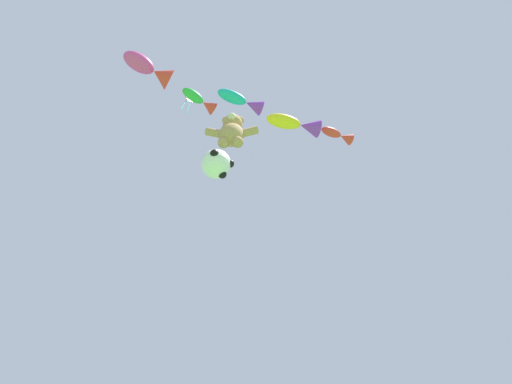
{
  "coord_description": "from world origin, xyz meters",
  "views": [
    {
      "loc": [
        -0.01,
        -1.2,
        1.46
      ],
      "look_at": [
        -0.26,
        5.61,
        9.88
      ],
      "focal_mm": 24.0,
      "sensor_mm": 36.0,
      "label": 1
    }
  ],
  "objects_px": {
    "fish_kite_goldfin": "(297,124)",
    "fish_kite_teal": "(243,101)",
    "teddy_bear_kite": "(232,131)",
    "fish_kite_magenta": "(150,69)",
    "fish_kite_emerald": "(201,101)",
    "soccer_ball_kite": "(216,164)",
    "fish_kite_crimson": "(338,135)",
    "diamond_kite": "(189,99)"
  },
  "relations": [
    {
      "from": "soccer_ball_kite",
      "to": "fish_kite_teal",
      "type": "height_order",
      "value": "fish_kite_teal"
    },
    {
      "from": "fish_kite_magenta",
      "to": "diamond_kite",
      "type": "distance_m",
      "value": 3.01
    },
    {
      "from": "diamond_kite",
      "to": "teddy_bear_kite",
      "type": "bearing_deg",
      "value": -10.25
    },
    {
      "from": "fish_kite_teal",
      "to": "fish_kite_magenta",
      "type": "bearing_deg",
      "value": -153.63
    },
    {
      "from": "fish_kite_magenta",
      "to": "fish_kite_emerald",
      "type": "bearing_deg",
      "value": 36.66
    },
    {
      "from": "fish_kite_goldfin",
      "to": "fish_kite_magenta",
      "type": "xyz_separation_m",
      "value": [
        -5.51,
        -2.44,
        0.07
      ]
    },
    {
      "from": "fish_kite_goldfin",
      "to": "fish_kite_magenta",
      "type": "distance_m",
      "value": 6.03
    },
    {
      "from": "soccer_ball_kite",
      "to": "fish_kite_crimson",
      "type": "bearing_deg",
      "value": 15.63
    },
    {
      "from": "fish_kite_teal",
      "to": "fish_kite_emerald",
      "type": "height_order",
      "value": "fish_kite_teal"
    },
    {
      "from": "fish_kite_goldfin",
      "to": "fish_kite_teal",
      "type": "xyz_separation_m",
      "value": [
        -2.18,
        -0.79,
        0.66
      ]
    },
    {
      "from": "fish_kite_teal",
      "to": "fish_kite_emerald",
      "type": "relative_size",
      "value": 1.43
    },
    {
      "from": "fish_kite_crimson",
      "to": "diamond_kite",
      "type": "distance_m",
      "value": 6.91
    },
    {
      "from": "fish_kite_goldfin",
      "to": "teddy_bear_kite",
      "type": "bearing_deg",
      "value": -163.37
    },
    {
      "from": "fish_kite_magenta",
      "to": "diamond_kite",
      "type": "bearing_deg",
      "value": 69.15
    },
    {
      "from": "teddy_bear_kite",
      "to": "fish_kite_crimson",
      "type": "relative_size",
      "value": 1.3
    },
    {
      "from": "fish_kite_crimson",
      "to": "soccer_ball_kite",
      "type": "bearing_deg",
      "value": -164.37
    },
    {
      "from": "fish_kite_teal",
      "to": "diamond_kite",
      "type": "relative_size",
      "value": 0.92
    },
    {
      "from": "soccer_ball_kite",
      "to": "fish_kite_goldfin",
      "type": "height_order",
      "value": "fish_kite_goldfin"
    },
    {
      "from": "teddy_bear_kite",
      "to": "fish_kite_magenta",
      "type": "xyz_separation_m",
      "value": [
        -3.0,
        -1.69,
        1.84
      ]
    },
    {
      "from": "fish_kite_crimson",
      "to": "fish_kite_goldfin",
      "type": "bearing_deg",
      "value": -157.3
    },
    {
      "from": "teddy_bear_kite",
      "to": "diamond_kite",
      "type": "bearing_deg",
      "value": 169.75
    },
    {
      "from": "soccer_ball_kite",
      "to": "fish_kite_emerald",
      "type": "xyz_separation_m",
      "value": [
        -0.87,
        -0.61,
        3.55
      ]
    },
    {
      "from": "fish_kite_emerald",
      "to": "diamond_kite",
      "type": "height_order",
      "value": "diamond_kite"
    },
    {
      "from": "diamond_kite",
      "to": "fish_kite_magenta",
      "type": "bearing_deg",
      "value": -110.85
    },
    {
      "from": "teddy_bear_kite",
      "to": "fish_kite_teal",
      "type": "bearing_deg",
      "value": -6.19
    },
    {
      "from": "fish_kite_goldfin",
      "to": "fish_kite_emerald",
      "type": "height_order",
      "value": "fish_kite_goldfin"
    },
    {
      "from": "fish_kite_goldfin",
      "to": "fish_kite_emerald",
      "type": "bearing_deg",
      "value": -162.97
    },
    {
      "from": "teddy_bear_kite",
      "to": "fish_kite_teal",
      "type": "relative_size",
      "value": 0.98
    },
    {
      "from": "fish_kite_emerald",
      "to": "diamond_kite",
      "type": "xyz_separation_m",
      "value": [
        -0.92,
        0.81,
        2.1
      ]
    },
    {
      "from": "teddy_bear_kite",
      "to": "fish_kite_goldfin",
      "type": "height_order",
      "value": "fish_kite_goldfin"
    },
    {
      "from": "soccer_ball_kite",
      "to": "diamond_kite",
      "type": "bearing_deg",
      "value": 173.45
    },
    {
      "from": "fish_kite_emerald",
      "to": "fish_kite_magenta",
      "type": "relative_size",
      "value": 0.73
    },
    {
      "from": "soccer_ball_kite",
      "to": "diamond_kite",
      "type": "relative_size",
      "value": 0.49
    },
    {
      "from": "fish_kite_goldfin",
      "to": "fish_kite_crimson",
      "type": "bearing_deg",
      "value": 22.7
    },
    {
      "from": "fish_kite_magenta",
      "to": "soccer_ball_kite",
      "type": "bearing_deg",
      "value": 36.02
    },
    {
      "from": "fish_kite_magenta",
      "to": "diamond_kite",
      "type": "xyz_separation_m",
      "value": [
        0.8,
        2.09,
        2.02
      ]
    },
    {
      "from": "teddy_bear_kite",
      "to": "fish_kite_emerald",
      "type": "relative_size",
      "value": 1.41
    },
    {
      "from": "fish_kite_crimson",
      "to": "fish_kite_goldfin",
      "type": "relative_size",
      "value": 0.65
    },
    {
      "from": "teddy_bear_kite",
      "to": "fish_kite_goldfin",
      "type": "bearing_deg",
      "value": 16.63
    },
    {
      "from": "teddy_bear_kite",
      "to": "fish_kite_magenta",
      "type": "distance_m",
      "value": 3.9
    },
    {
      "from": "fish_kite_goldfin",
      "to": "diamond_kite",
      "type": "distance_m",
      "value": 5.17
    },
    {
      "from": "teddy_bear_kite",
      "to": "fish_kite_crimson",
      "type": "xyz_separation_m",
      "value": [
        4.39,
        1.54,
        2.15
      ]
    }
  ]
}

